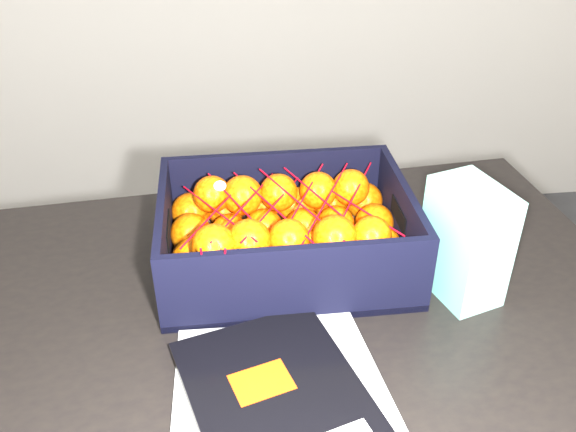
{
  "coord_description": "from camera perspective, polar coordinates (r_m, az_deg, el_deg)",
  "views": [
    {
      "loc": [
        0.07,
        -0.4,
        1.37
      ],
      "look_at": [
        0.17,
        0.39,
        0.86
      ],
      "focal_mm": 38.71,
      "sensor_mm": 36.0,
      "label": 1
    }
  ],
  "objects": [
    {
      "name": "retail_carton",
      "position": [
        0.96,
        16.02,
        -2.28
      ],
      "size": [
        0.11,
        0.14,
        0.18
      ],
      "primitive_type": "cube",
      "rotation": [
        0.0,
        0.0,
        0.29
      ],
      "color": "white",
      "rests_on": "table"
    },
    {
      "name": "room_shell",
      "position": [
        0.42,
        -17.13,
        14.65
      ],
      "size": [
        3.54,
        3.54,
        2.5
      ],
      "color": "silver",
      "rests_on": "ground"
    },
    {
      "name": "magazine_stack",
      "position": [
        0.81,
        -0.73,
        -16.48
      ],
      "size": [
        0.29,
        0.33,
        0.02
      ],
      "color": "#B4B4B0",
      "rests_on": "table"
    },
    {
      "name": "mesh_net",
      "position": [
        0.96,
        -0.67,
        0.55
      ],
      "size": [
        0.32,
        0.26,
        0.09
      ],
      "color": "red",
      "rests_on": "clementine_heap"
    },
    {
      "name": "clementine_heap",
      "position": [
        1.0,
        -0.38,
        -1.52
      ],
      "size": [
        0.37,
        0.28,
        0.12
      ],
      "color": "#FF5E05",
      "rests_on": "produce_crate"
    },
    {
      "name": "table",
      "position": [
        0.99,
        -2.38,
        -13.78
      ],
      "size": [
        1.26,
        0.9,
        0.75
      ],
      "color": "black",
      "rests_on": "ground"
    },
    {
      "name": "produce_crate",
      "position": [
        1.01,
        -0.21,
        -2.34
      ],
      "size": [
        0.39,
        0.3,
        0.13
      ],
      "color": "brown",
      "rests_on": "table"
    }
  ]
}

